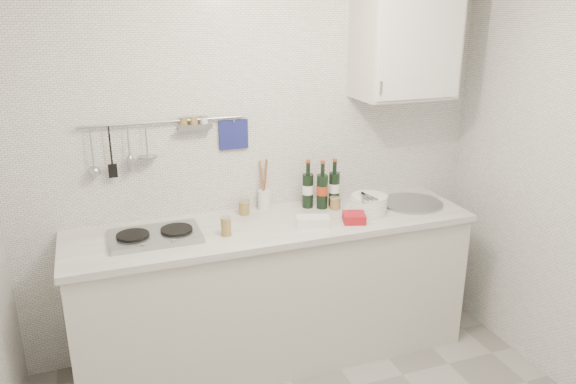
% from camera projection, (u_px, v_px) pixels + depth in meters
% --- Properties ---
extents(back_wall, '(3.00, 0.02, 2.50)m').
position_uv_depth(back_wall, '(258.00, 157.00, 3.52)').
color(back_wall, silver).
rests_on(back_wall, floor).
extents(counter, '(2.44, 0.64, 0.96)m').
position_uv_depth(counter, '(275.00, 294.00, 3.52)').
color(counter, beige).
rests_on(counter, floor).
extents(wall_rail, '(0.98, 0.09, 0.34)m').
position_uv_depth(wall_rail, '(161.00, 138.00, 3.24)').
color(wall_rail, '#93969B').
rests_on(wall_rail, back_wall).
extents(wall_cabinet, '(0.60, 0.38, 0.70)m').
position_uv_depth(wall_cabinet, '(406.00, 40.00, 3.43)').
color(wall_cabinet, beige).
rests_on(wall_cabinet, back_wall).
extents(plate_stack_hob, '(0.28, 0.28, 0.03)m').
position_uv_depth(plate_stack_hob, '(139.00, 240.00, 3.09)').
color(plate_stack_hob, '#46639F').
rests_on(plate_stack_hob, counter).
extents(plate_stack_sink, '(0.29, 0.27, 0.11)m').
position_uv_depth(plate_stack_sink, '(367.00, 204.00, 3.52)').
color(plate_stack_sink, white).
rests_on(plate_stack_sink, counter).
extents(wine_bottles, '(0.24, 0.12, 0.31)m').
position_uv_depth(wine_bottles, '(322.00, 184.00, 3.57)').
color(wine_bottles, black).
rests_on(wine_bottles, counter).
extents(butter_dish, '(0.21, 0.16, 0.06)m').
position_uv_depth(butter_dish, '(313.00, 221.00, 3.30)').
color(butter_dish, white).
rests_on(butter_dish, counter).
extents(strawberry_punnet, '(0.16, 0.16, 0.05)m').
position_uv_depth(strawberry_punnet, '(354.00, 218.00, 3.36)').
color(strawberry_punnet, red).
rests_on(strawberry_punnet, counter).
extents(utensil_crock, '(0.08, 0.08, 0.33)m').
position_uv_depth(utensil_crock, '(264.00, 197.00, 3.56)').
color(utensil_crock, white).
rests_on(utensil_crock, counter).
extents(jar_a, '(0.07, 0.07, 0.09)m').
position_uv_depth(jar_a, '(244.00, 207.00, 3.48)').
color(jar_a, olive).
rests_on(jar_a, counter).
extents(jar_b, '(0.06, 0.06, 0.07)m').
position_uv_depth(jar_b, '(334.00, 198.00, 3.66)').
color(jar_b, olive).
rests_on(jar_b, counter).
extents(jar_c, '(0.07, 0.07, 0.08)m').
position_uv_depth(jar_c, '(335.00, 203.00, 3.57)').
color(jar_c, olive).
rests_on(jar_c, counter).
extents(jar_d, '(0.06, 0.06, 0.11)m').
position_uv_depth(jar_d, '(226.00, 226.00, 3.16)').
color(jar_d, olive).
rests_on(jar_d, counter).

